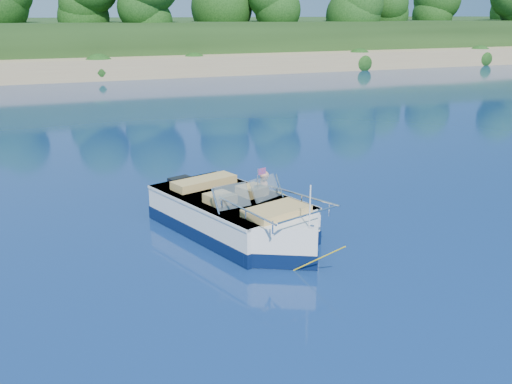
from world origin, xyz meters
TOP-DOWN VIEW (x-y plane):
  - ground at (0.00, 0.00)m, footprint 160.00×160.00m
  - shoreline at (0.00, 63.77)m, footprint 170.00×59.00m
  - treeline at (0.04, 41.01)m, footprint 150.00×7.12m
  - motorboat at (-0.41, 2.12)m, footprint 3.14×5.53m
  - tow_tube at (0.84, 3.82)m, footprint 1.58×1.58m
  - boy at (0.82, 3.73)m, footprint 0.33×0.72m

SIDE VIEW (x-z plane):
  - ground at x=0.00m, z-range 0.00..0.00m
  - boy at x=0.82m, z-range -0.70..0.70m
  - tow_tube at x=0.84m, z-range -0.09..0.28m
  - motorboat at x=-0.41m, z-range -0.58..1.33m
  - shoreline at x=0.00m, z-range -2.02..3.98m
  - treeline at x=0.04m, z-range 1.45..9.64m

